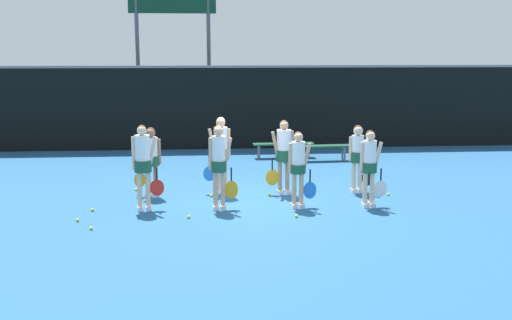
{
  "coord_description": "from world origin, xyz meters",
  "views": [
    {
      "loc": [
        -1.01,
        -13.06,
        3.38
      ],
      "look_at": [
        0.02,
        -0.03,
        0.93
      ],
      "focal_mm": 42.0,
      "sensor_mm": 36.0,
      "label": 1
    }
  ],
  "objects_px": {
    "tennis_ball_7": "(269,195)",
    "tennis_ball_8": "(92,210)",
    "player_3": "(370,163)",
    "player_4": "(151,156)",
    "player_6": "(284,151)",
    "tennis_ball_1": "(189,217)",
    "tennis_ball_4": "(91,228)",
    "player_1": "(219,161)",
    "tennis_ball_2": "(211,196)",
    "player_7": "(358,153)",
    "bench_courtside": "(316,147)",
    "player_0": "(143,160)",
    "tennis_ball_6": "(136,190)",
    "player_5": "(221,149)",
    "bench_far": "(283,145)",
    "tennis_ball_0": "(77,220)",
    "player_2": "(298,164)",
    "tennis_ball_5": "(389,194)",
    "scoreboard": "(172,17)",
    "tennis_ball_3": "(296,216)"
  },
  "relations": [
    {
      "from": "tennis_ball_7",
      "to": "tennis_ball_8",
      "type": "distance_m",
      "value": 3.99
    },
    {
      "from": "player_0",
      "to": "tennis_ball_5",
      "type": "xyz_separation_m",
      "value": [
        5.53,
        0.81,
        -1.04
      ]
    },
    {
      "from": "player_6",
      "to": "scoreboard",
      "type": "bearing_deg",
      "value": 98.33
    },
    {
      "from": "tennis_ball_1",
      "to": "tennis_ball_4",
      "type": "relative_size",
      "value": 0.99
    },
    {
      "from": "player_2",
      "to": "tennis_ball_6",
      "type": "bearing_deg",
      "value": 150.38
    },
    {
      "from": "bench_courtside",
      "to": "tennis_ball_1",
      "type": "xyz_separation_m",
      "value": [
        -3.66,
        -6.0,
        -0.38
      ]
    },
    {
      "from": "tennis_ball_2",
      "to": "tennis_ball_6",
      "type": "height_order",
      "value": "tennis_ball_6"
    },
    {
      "from": "bench_courtside",
      "to": "tennis_ball_8",
      "type": "relative_size",
      "value": 30.33
    },
    {
      "from": "player_2",
      "to": "player_3",
      "type": "bearing_deg",
      "value": -5.78
    },
    {
      "from": "player_0",
      "to": "player_6",
      "type": "relative_size",
      "value": 1.04
    },
    {
      "from": "bench_courtside",
      "to": "bench_far",
      "type": "relative_size",
      "value": 1.12
    },
    {
      "from": "bench_far",
      "to": "tennis_ball_2",
      "type": "relative_size",
      "value": 28.2
    },
    {
      "from": "player_6",
      "to": "tennis_ball_8",
      "type": "height_order",
      "value": "player_6"
    },
    {
      "from": "player_0",
      "to": "tennis_ball_0",
      "type": "height_order",
      "value": "player_0"
    },
    {
      "from": "player_2",
      "to": "player_5",
      "type": "relative_size",
      "value": 0.91
    },
    {
      "from": "player_3",
      "to": "player_6",
      "type": "distance_m",
      "value": 2.15
    },
    {
      "from": "player_6",
      "to": "tennis_ball_3",
      "type": "relative_size",
      "value": 26.7
    },
    {
      "from": "player_7",
      "to": "tennis_ball_8",
      "type": "xyz_separation_m",
      "value": [
        -5.97,
        -1.26,
        -0.91
      ]
    },
    {
      "from": "player_0",
      "to": "tennis_ball_7",
      "type": "height_order",
      "value": "player_0"
    },
    {
      "from": "tennis_ball_2",
      "to": "tennis_ball_8",
      "type": "xyz_separation_m",
      "value": [
        -2.5,
        -1.03,
        0.0
      ]
    },
    {
      "from": "bench_courtside",
      "to": "tennis_ball_7",
      "type": "xyz_separation_m",
      "value": [
        -1.85,
        -4.27,
        -0.38
      ]
    },
    {
      "from": "player_3",
      "to": "player_4",
      "type": "height_order",
      "value": "player_3"
    },
    {
      "from": "bench_far",
      "to": "tennis_ball_6",
      "type": "relative_size",
      "value": 27.74
    },
    {
      "from": "player_1",
      "to": "tennis_ball_5",
      "type": "xyz_separation_m",
      "value": [
        3.94,
        0.87,
        -1.02
      ]
    },
    {
      "from": "player_0",
      "to": "tennis_ball_5",
      "type": "relative_size",
      "value": 27.32
    },
    {
      "from": "tennis_ball_7",
      "to": "tennis_ball_6",
      "type": "bearing_deg",
      "value": 166.74
    },
    {
      "from": "tennis_ball_6",
      "to": "tennis_ball_1",
      "type": "bearing_deg",
      "value": -61.65
    },
    {
      "from": "scoreboard",
      "to": "bench_far",
      "type": "height_order",
      "value": "scoreboard"
    },
    {
      "from": "player_0",
      "to": "tennis_ball_6",
      "type": "distance_m",
      "value": 2.07
    },
    {
      "from": "player_5",
      "to": "player_6",
      "type": "distance_m",
      "value": 1.47
    },
    {
      "from": "player_1",
      "to": "player_5",
      "type": "relative_size",
      "value": 0.99
    },
    {
      "from": "bench_far",
      "to": "player_5",
      "type": "distance_m",
      "value": 5.05
    },
    {
      "from": "tennis_ball_3",
      "to": "tennis_ball_6",
      "type": "distance_m",
      "value": 4.36
    },
    {
      "from": "player_5",
      "to": "tennis_ball_6",
      "type": "xyz_separation_m",
      "value": [
        -2.03,
        0.42,
        -1.04
      ]
    },
    {
      "from": "tennis_ball_1",
      "to": "player_3",
      "type": "bearing_deg",
      "value": 9.2
    },
    {
      "from": "player_7",
      "to": "tennis_ball_4",
      "type": "height_order",
      "value": "player_7"
    },
    {
      "from": "player_6",
      "to": "player_7",
      "type": "distance_m",
      "value": 1.77
    },
    {
      "from": "bench_far",
      "to": "player_4",
      "type": "xyz_separation_m",
      "value": [
        -3.64,
        -4.7,
        0.55
      ]
    },
    {
      "from": "player_2",
      "to": "tennis_ball_0",
      "type": "height_order",
      "value": "player_2"
    },
    {
      "from": "bench_courtside",
      "to": "player_0",
      "type": "distance_m",
      "value": 7.04
    },
    {
      "from": "player_1",
      "to": "tennis_ball_2",
      "type": "relative_size",
      "value": 26.55
    },
    {
      "from": "tennis_ball_4",
      "to": "tennis_ball_5",
      "type": "xyz_separation_m",
      "value": [
        6.39,
        2.17,
        0.0
      ]
    },
    {
      "from": "tennis_ball_8",
      "to": "tennis_ball_6",
      "type": "bearing_deg",
      "value": 68.4
    },
    {
      "from": "tennis_ball_0",
      "to": "tennis_ball_1",
      "type": "xyz_separation_m",
      "value": [
        2.19,
        0.06,
        -0.0
      ]
    },
    {
      "from": "player_7",
      "to": "player_3",
      "type": "bearing_deg",
      "value": -93.78
    },
    {
      "from": "player_7",
      "to": "tennis_ball_2",
      "type": "bearing_deg",
      "value": -176.82
    },
    {
      "from": "player_1",
      "to": "player_5",
      "type": "bearing_deg",
      "value": 84.35
    },
    {
      "from": "bench_courtside",
      "to": "tennis_ball_2",
      "type": "height_order",
      "value": "bench_courtside"
    },
    {
      "from": "player_7",
      "to": "tennis_ball_6",
      "type": "distance_m",
      "value": 5.37
    },
    {
      "from": "player_3",
      "to": "tennis_ball_2",
      "type": "distance_m",
      "value": 3.69
    }
  ]
}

